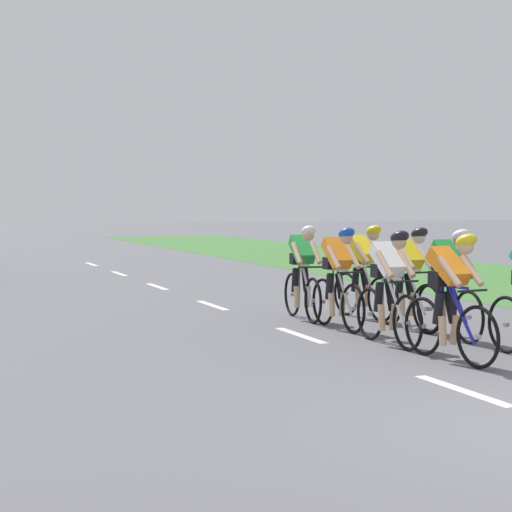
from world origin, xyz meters
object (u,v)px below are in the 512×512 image
object	(u,v)px
cyclist_fifth	(338,277)
cyclist_seventh	(303,271)
cyclist_lead	(451,296)
cyclist_third	(389,286)
cyclist_eighth	(364,271)
cyclist_sixth	(409,277)
cyclist_fourth	(450,282)

from	to	relation	value
cyclist_fifth	cyclist_seventh	distance (m)	1.18
cyclist_lead	cyclist_third	size ratio (longest dim) A/B	1.00
cyclist_fifth	cyclist_eighth	size ratio (longest dim) A/B	1.00
cyclist_sixth	cyclist_third	bearing A→B (deg)	-130.10
cyclist_fifth	cyclist_seventh	size ratio (longest dim) A/B	1.00
cyclist_eighth	cyclist_third	bearing A→B (deg)	-111.06
cyclist_fifth	cyclist_eighth	bearing A→B (deg)	45.48
cyclist_lead	cyclist_fifth	bearing A→B (deg)	90.45
cyclist_lead	cyclist_eighth	bearing A→B (deg)	76.82
cyclist_seventh	cyclist_eighth	world-z (taller)	same
cyclist_lead	cyclist_sixth	world-z (taller)	same
cyclist_seventh	cyclist_third	bearing A→B (deg)	-89.95
cyclist_fourth	cyclist_eighth	size ratio (longest dim) A/B	1.00
cyclist_fifth	cyclist_eighth	world-z (taller)	same
cyclist_third	cyclist_fourth	bearing A→B (deg)	10.36
cyclist_fourth	cyclist_sixth	xyz separation A→B (m)	(-0.05, 1.01, 0.00)
cyclist_seventh	cyclist_fifth	bearing A→B (deg)	-87.56
cyclist_third	cyclist_seventh	size ratio (longest dim) A/B	1.00
cyclist_fifth	cyclist_sixth	world-z (taller)	same
cyclist_fourth	cyclist_eighth	distance (m)	2.35
cyclist_fourth	cyclist_fifth	distance (m)	1.73
cyclist_sixth	cyclist_seventh	size ratio (longest dim) A/B	1.00
cyclist_third	cyclist_fifth	xyz separation A→B (m)	(0.05, 1.60, 0.00)
cyclist_sixth	cyclist_lead	bearing A→B (deg)	-110.38
cyclist_lead	cyclist_seventh	bearing A→B (deg)	91.02
cyclist_lead	cyclist_fourth	bearing A→B (deg)	57.05
cyclist_fifth	cyclist_sixth	bearing A→B (deg)	-22.07
cyclist_seventh	cyclist_eighth	xyz separation A→B (m)	(0.98, -0.23, 0.00)
cyclist_third	cyclist_lead	bearing A→B (deg)	-86.96
cyclist_third	cyclist_fifth	distance (m)	1.60
cyclist_fourth	cyclist_seventh	bearing A→B (deg)	112.42
cyclist_third	cyclist_eighth	distance (m)	2.73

